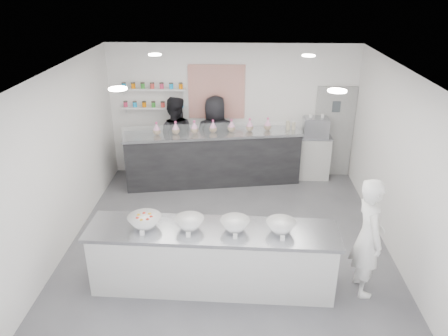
# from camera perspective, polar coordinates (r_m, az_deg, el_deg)

# --- Properties ---
(floor) EXTENTS (6.00, 6.00, 0.00)m
(floor) POSITION_cam_1_polar(r_m,az_deg,el_deg) (7.79, 0.53, -9.73)
(floor) COLOR #515156
(floor) RESTS_ON ground
(ceiling) EXTENTS (6.00, 6.00, 0.00)m
(ceiling) POSITION_cam_1_polar(r_m,az_deg,el_deg) (6.62, 0.63, 12.42)
(ceiling) COLOR white
(ceiling) RESTS_ON floor
(back_wall) EXTENTS (5.50, 0.00, 5.50)m
(back_wall) POSITION_cam_1_polar(r_m,az_deg,el_deg) (9.89, 1.08, 7.40)
(back_wall) COLOR white
(back_wall) RESTS_ON floor
(left_wall) EXTENTS (0.00, 6.00, 6.00)m
(left_wall) POSITION_cam_1_polar(r_m,az_deg,el_deg) (7.65, -20.49, 0.72)
(left_wall) COLOR white
(left_wall) RESTS_ON floor
(right_wall) EXTENTS (0.00, 6.00, 6.00)m
(right_wall) POSITION_cam_1_polar(r_m,az_deg,el_deg) (7.52, 22.00, 0.08)
(right_wall) COLOR white
(right_wall) RESTS_ON floor
(back_door) EXTENTS (0.88, 0.04, 2.10)m
(back_door) POSITION_cam_1_polar(r_m,az_deg,el_deg) (10.22, 14.09, 4.57)
(back_door) COLOR gray
(back_door) RESTS_ON floor
(pattern_panel) EXTENTS (1.25, 0.03, 1.20)m
(pattern_panel) POSITION_cam_1_polar(r_m,az_deg,el_deg) (9.76, -0.99, 9.91)
(pattern_panel) COLOR #A52715
(pattern_panel) RESTS_ON back_wall
(jar_shelf_lower) EXTENTS (1.45, 0.22, 0.04)m
(jar_shelf_lower) POSITION_cam_1_polar(r_m,az_deg,el_deg) (9.96, -9.15, 7.80)
(jar_shelf_lower) COLOR silver
(jar_shelf_lower) RESTS_ON back_wall
(jar_shelf_upper) EXTENTS (1.45, 0.22, 0.04)m
(jar_shelf_upper) POSITION_cam_1_polar(r_m,az_deg,el_deg) (9.85, -9.31, 10.15)
(jar_shelf_upper) COLOR silver
(jar_shelf_upper) RESTS_ON back_wall
(preserve_jars) EXTENTS (1.45, 0.10, 0.56)m
(preserve_jars) POSITION_cam_1_polar(r_m,az_deg,el_deg) (9.86, -9.27, 9.33)
(preserve_jars) COLOR #DA375E
(preserve_jars) RESTS_ON jar_shelf_lower
(downlight_0) EXTENTS (0.24, 0.24, 0.02)m
(downlight_0) POSITION_cam_1_polar(r_m,az_deg,el_deg) (5.86, -13.70, 10.03)
(downlight_0) COLOR white
(downlight_0) RESTS_ON ceiling
(downlight_1) EXTENTS (0.24, 0.24, 0.02)m
(downlight_1) POSITION_cam_1_polar(r_m,az_deg,el_deg) (5.77, 14.57, 9.74)
(downlight_1) COLOR white
(downlight_1) RESTS_ON ceiling
(downlight_2) EXTENTS (0.24, 0.24, 0.02)m
(downlight_2) POSITION_cam_1_polar(r_m,az_deg,el_deg) (8.34, -9.03, 14.42)
(downlight_2) COLOR white
(downlight_2) RESTS_ON ceiling
(downlight_3) EXTENTS (0.24, 0.24, 0.02)m
(downlight_3) POSITION_cam_1_polar(r_m,az_deg,el_deg) (8.28, 10.99, 14.22)
(downlight_3) COLOR white
(downlight_3) RESTS_ON ceiling
(prep_counter) EXTENTS (3.65, 0.94, 0.99)m
(prep_counter) POSITION_cam_1_polar(r_m,az_deg,el_deg) (6.58, -1.51, -11.64)
(prep_counter) COLOR #BBBBB5
(prep_counter) RESTS_ON floor
(back_bar) EXTENTS (3.91, 1.32, 1.19)m
(back_bar) POSITION_cam_1_polar(r_m,az_deg,el_deg) (9.67, -1.40, 1.31)
(back_bar) COLOR black
(back_bar) RESTS_ON floor
(sneeze_guard) EXTENTS (3.74, 0.63, 0.32)m
(sneeze_guard) POSITION_cam_1_polar(r_m,az_deg,el_deg) (9.09, -1.23, 4.91)
(sneeze_guard) COLOR white
(sneeze_guard) RESTS_ON back_bar
(espresso_ledge) EXTENTS (1.36, 0.43, 1.01)m
(espresso_ledge) POSITION_cam_1_polar(r_m,az_deg,el_deg) (10.11, 9.83, 1.42)
(espresso_ledge) COLOR #BBBBB5
(espresso_ledge) RESTS_ON floor
(espresso_machine) EXTENTS (0.55, 0.38, 0.42)m
(espresso_machine) POSITION_cam_1_polar(r_m,az_deg,el_deg) (9.91, 11.88, 5.21)
(espresso_machine) COLOR #93969E
(espresso_machine) RESTS_ON espresso_ledge
(cup_stacks) EXTENTS (0.24, 0.24, 0.33)m
(cup_stacks) POSITION_cam_1_polar(r_m,az_deg,el_deg) (9.85, 8.67, 5.06)
(cup_stacks) COLOR tan
(cup_stacks) RESTS_ON espresso_ledge
(prep_bowls) EXTENTS (2.39, 0.60, 0.17)m
(prep_bowls) POSITION_cam_1_polar(r_m,az_deg,el_deg) (6.26, -1.57, -7.33)
(prep_bowls) COLOR white
(prep_bowls) RESTS_ON prep_counter
(label_cards) EXTENTS (2.01, 0.04, 0.07)m
(label_cards) POSITION_cam_1_polar(r_m,az_deg,el_deg) (5.84, -1.73, -10.46)
(label_cards) COLOR white
(label_cards) RESTS_ON prep_counter
(cookie_bags) EXTENTS (2.56, 0.58, 0.29)m
(cookie_bags) POSITION_cam_1_polar(r_m,az_deg,el_deg) (9.41, -1.44, 5.46)
(cookie_bags) COLOR #FF94D1
(cookie_bags) RESTS_ON back_bar
(woman_prep) EXTENTS (0.48, 0.69, 1.82)m
(woman_prep) POSITION_cam_1_polar(r_m,az_deg,el_deg) (6.60, 18.32, -8.58)
(woman_prep) COLOR white
(woman_prep) RESTS_ON floor
(staff_left) EXTENTS (0.95, 0.75, 1.91)m
(staff_left) POSITION_cam_1_polar(r_m,az_deg,el_deg) (9.86, -6.45, 3.86)
(staff_left) COLOR black
(staff_left) RESTS_ON floor
(staff_right) EXTENTS (0.99, 0.69, 1.93)m
(staff_right) POSITION_cam_1_polar(r_m,az_deg,el_deg) (9.77, -1.12, 3.87)
(staff_right) COLOR black
(staff_right) RESTS_ON floor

